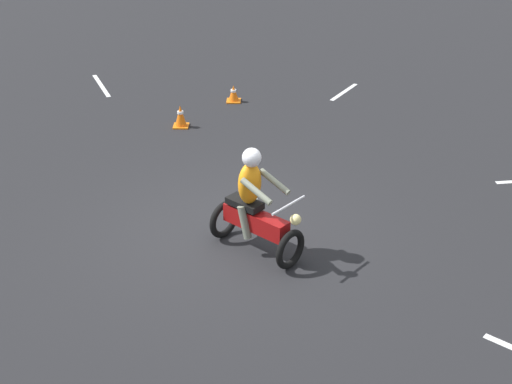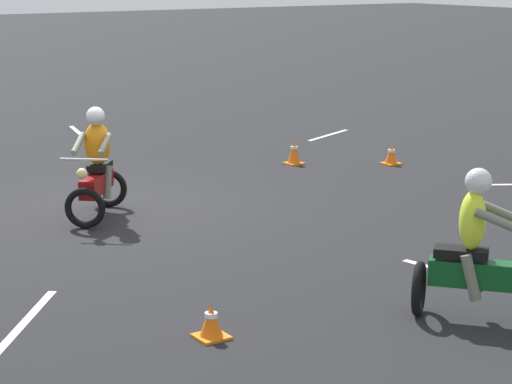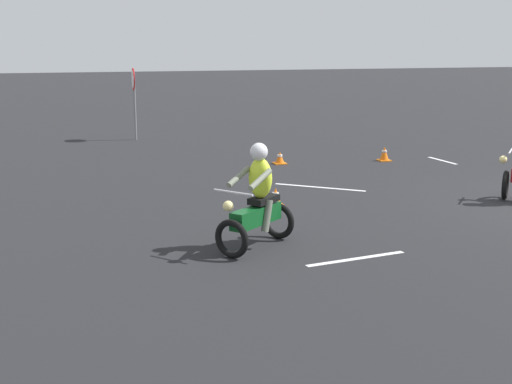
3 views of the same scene
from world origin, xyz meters
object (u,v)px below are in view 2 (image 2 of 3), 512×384
motorcycle_rider_background (479,255)px  traffic_cone_near_right (294,152)px  motorcycle_rider_foreground (97,169)px  traffic_cone_far_right (211,322)px  traffic_cone_mid_left (391,155)px

motorcycle_rider_background → traffic_cone_near_right: bearing=-152.7°
motorcycle_rider_background → traffic_cone_near_right: motorcycle_rider_background is taller
motorcycle_rider_foreground → traffic_cone_near_right: size_ratio=3.49×
motorcycle_rider_background → traffic_cone_far_right: size_ratio=4.54×
motorcycle_rider_foreground → motorcycle_rider_background: same height
motorcycle_rider_background → traffic_cone_mid_left: motorcycle_rider_background is taller
traffic_cone_mid_left → traffic_cone_far_right: bearing=38.2°
traffic_cone_near_right → traffic_cone_mid_left: size_ratio=1.24×
motorcycle_rider_foreground → traffic_cone_mid_left: size_ratio=4.32×
motorcycle_rider_foreground → motorcycle_rider_background: bearing=142.9°
traffic_cone_far_right → motorcycle_rider_background: bearing=157.0°
traffic_cone_mid_left → traffic_cone_far_right: traffic_cone_mid_left is taller
traffic_cone_near_right → motorcycle_rider_background: bearing=67.5°
traffic_cone_near_right → motorcycle_rider_foreground: bearing=19.2°
traffic_cone_near_right → traffic_cone_mid_left: (-1.53, 1.03, -0.05)m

